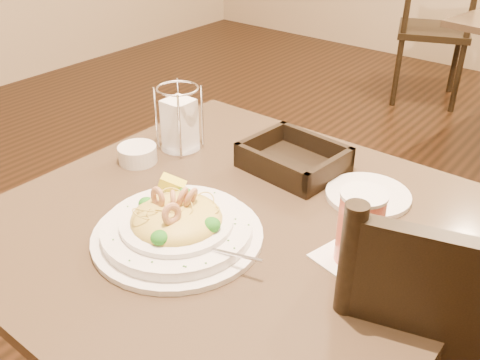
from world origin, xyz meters
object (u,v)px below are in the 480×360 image
Objects in this scene: napkin_caddy at (180,123)px; butter_ramekin at (138,154)px; dining_chair_far at (435,25)px; main_table at (234,304)px; pasta_bowl at (177,225)px; bread_basket at (293,161)px; drink_glass at (360,228)px; side_plate at (368,195)px.

napkin_caddy is 0.13m from butter_ramekin.
napkin_caddy is at bearing 74.47° from butter_ramekin.
main_table is at bearing 80.29° from dining_chair_far.
pasta_bowl is at bearing -28.90° from butter_ramekin.
main_table is 9.85× the size of butter_ramekin.
napkin_caddy is (-0.28, -0.09, 0.05)m from bread_basket.
butter_ramekin is (-0.58, 0.01, -0.05)m from drink_glass.
drink_glass reaches higher than side_plate.
drink_glass is 0.23m from side_plate.
side_plate is at bearing 111.34° from drink_glass.
bread_basket is at bearing 17.62° from napkin_caddy.
drink_glass is (0.25, 0.04, 0.30)m from main_table.
drink_glass reaches higher than butter_ramekin.
dining_chair_far is 2.84m from pasta_bowl.
dining_chair_far is at bearing 95.33° from butter_ramekin.
pasta_bowl is at bearing -93.27° from bread_basket.
bread_basket is (0.55, -2.41, 0.26)m from dining_chair_far.
bread_basket is 0.37m from butter_ramekin.
side_plate is 1.97× the size of butter_ramekin.
pasta_bowl is at bearing -109.65° from main_table.
bread_basket is at bearing 178.52° from side_plate.
pasta_bowl is 1.55× the size of bread_basket.
pasta_bowl reaches higher than side_plate.
napkin_caddy reaches higher than butter_ramekin.
main_table is 5.52× the size of napkin_caddy.
drink_glass is (0.30, 0.15, 0.04)m from pasta_bowl.
bread_basket is (-0.27, 0.21, -0.05)m from drink_glass.
drink_glass is 1.64× the size of butter_ramekin.
pasta_bowl is (-0.04, -0.12, 0.26)m from main_table.
pasta_bowl reaches higher than main_table.
dining_chair_far reaches higher than main_table.
napkin_caddy is 0.91× the size of side_plate.
napkin_caddy is at bearing -162.38° from bread_basket.
napkin_caddy reaches higher than bread_basket.
napkin_caddy reaches higher than side_plate.
napkin_caddy reaches higher than pasta_bowl.
side_plate is (0.19, -0.01, -0.02)m from bread_basket.
pasta_bowl is 0.42m from side_plate.
butter_ramekin is (-0.31, -0.20, -0.00)m from bread_basket.
dining_chair_far is at bearing 102.90° from bread_basket.
main_table is at bearing -172.14° from drink_glass.
bread_basket is at bearing 33.20° from butter_ramekin.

